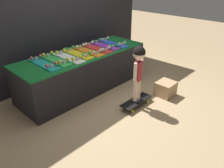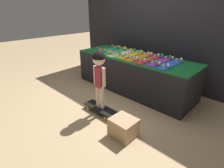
{
  "view_description": "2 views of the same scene",
  "coord_description": "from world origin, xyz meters",
  "px_view_note": "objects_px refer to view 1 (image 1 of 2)",
  "views": [
    {
      "loc": [
        -2.32,
        -2.32,
        2.0
      ],
      "look_at": [
        -0.01,
        -0.12,
        0.34
      ],
      "focal_mm": 35.0,
      "sensor_mm": 36.0,
      "label": 1
    },
    {
      "loc": [
        2.02,
        -2.12,
        1.58
      ],
      "look_at": [
        0.17,
        -0.21,
        0.42
      ],
      "focal_mm": 28.0,
      "sensor_mm": 36.0,
      "label": 2
    }
  ],
  "objects_px": {
    "skateboard_green_on_rack": "(56,60)",
    "child": "(139,64)",
    "skateboard_white_on_rack": "(69,57)",
    "skateboard_on_floor": "(136,101)",
    "skateboard_red_on_rack": "(97,48)",
    "skateboard_blue_on_rack": "(113,43)",
    "skateboard_teal_on_rack": "(44,63)",
    "skateboard_purple_on_rack": "(104,45)",
    "skateboard_orange_on_rack": "(88,51)",
    "storage_box": "(165,89)",
    "skateboard_yellow_on_rack": "(78,53)"
  },
  "relations": [
    {
      "from": "skateboard_teal_on_rack",
      "to": "storage_box",
      "type": "height_order",
      "value": "skateboard_teal_on_rack"
    },
    {
      "from": "skateboard_blue_on_rack",
      "to": "storage_box",
      "type": "xyz_separation_m",
      "value": [
        0.05,
        -1.25,
        -0.59
      ]
    },
    {
      "from": "skateboard_green_on_rack",
      "to": "skateboard_red_on_rack",
      "type": "distance_m",
      "value": 0.88
    },
    {
      "from": "skateboard_white_on_rack",
      "to": "skateboard_purple_on_rack",
      "type": "xyz_separation_m",
      "value": [
        0.88,
        0.03,
        0.0
      ]
    },
    {
      "from": "skateboard_yellow_on_rack",
      "to": "storage_box",
      "type": "height_order",
      "value": "skateboard_yellow_on_rack"
    },
    {
      "from": "skateboard_on_floor",
      "to": "skateboard_purple_on_rack",
      "type": "bearing_deg",
      "value": 71.78
    },
    {
      "from": "skateboard_red_on_rack",
      "to": "child",
      "type": "relative_size",
      "value": 0.75
    },
    {
      "from": "skateboard_teal_on_rack",
      "to": "skateboard_yellow_on_rack",
      "type": "relative_size",
      "value": 1.0
    },
    {
      "from": "skateboard_on_floor",
      "to": "skateboard_yellow_on_rack",
      "type": "bearing_deg",
      "value": 104.75
    },
    {
      "from": "skateboard_teal_on_rack",
      "to": "skateboard_yellow_on_rack",
      "type": "bearing_deg",
      "value": -1.21
    },
    {
      "from": "skateboard_white_on_rack",
      "to": "skateboard_purple_on_rack",
      "type": "relative_size",
      "value": 1.0
    },
    {
      "from": "skateboard_teal_on_rack",
      "to": "skateboard_on_floor",
      "type": "distance_m",
      "value": 1.6
    },
    {
      "from": "skateboard_teal_on_rack",
      "to": "storage_box",
      "type": "distance_m",
      "value": 2.12
    },
    {
      "from": "skateboard_teal_on_rack",
      "to": "skateboard_yellow_on_rack",
      "type": "xyz_separation_m",
      "value": [
        0.66,
        -0.01,
        0.0
      ]
    },
    {
      "from": "skateboard_teal_on_rack",
      "to": "skateboard_blue_on_rack",
      "type": "height_order",
      "value": "same"
    },
    {
      "from": "skateboard_white_on_rack",
      "to": "skateboard_purple_on_rack",
      "type": "bearing_deg",
      "value": 2.0
    },
    {
      "from": "skateboard_green_on_rack",
      "to": "skateboard_white_on_rack",
      "type": "distance_m",
      "value": 0.22
    },
    {
      "from": "skateboard_green_on_rack",
      "to": "storage_box",
      "type": "bearing_deg",
      "value": -43.41
    },
    {
      "from": "skateboard_teal_on_rack",
      "to": "skateboard_purple_on_rack",
      "type": "bearing_deg",
      "value": -0.63
    },
    {
      "from": "skateboard_white_on_rack",
      "to": "skateboard_green_on_rack",
      "type": "bearing_deg",
      "value": 167.17
    },
    {
      "from": "skateboard_green_on_rack",
      "to": "skateboard_blue_on_rack",
      "type": "distance_m",
      "value": 1.31
    },
    {
      "from": "skateboard_green_on_rack",
      "to": "skateboard_white_on_rack",
      "type": "height_order",
      "value": "same"
    },
    {
      "from": "skateboard_blue_on_rack",
      "to": "skateboard_white_on_rack",
      "type": "bearing_deg",
      "value": -179.68
    },
    {
      "from": "skateboard_purple_on_rack",
      "to": "skateboard_on_floor",
      "type": "xyz_separation_m",
      "value": [
        -0.36,
        -1.11,
        -0.64
      ]
    },
    {
      "from": "skateboard_red_on_rack",
      "to": "skateboard_on_floor",
      "type": "xyz_separation_m",
      "value": [
        -0.15,
        -1.08,
        -0.64
      ]
    },
    {
      "from": "child",
      "to": "skateboard_white_on_rack",
      "type": "bearing_deg",
      "value": 109.09
    },
    {
      "from": "skateboard_orange_on_rack",
      "to": "skateboard_on_floor",
      "type": "distance_m",
      "value": 1.26
    },
    {
      "from": "skateboard_on_floor",
      "to": "storage_box",
      "type": "relative_size",
      "value": 1.91
    },
    {
      "from": "skateboard_purple_on_rack",
      "to": "child",
      "type": "height_order",
      "value": "child"
    },
    {
      "from": "skateboard_orange_on_rack",
      "to": "skateboard_on_floor",
      "type": "relative_size",
      "value": 1.12
    },
    {
      "from": "skateboard_teal_on_rack",
      "to": "child",
      "type": "relative_size",
      "value": 0.75
    },
    {
      "from": "skateboard_green_on_rack",
      "to": "child",
      "type": "xyz_separation_m",
      "value": [
        0.73,
        -1.13,
        0.03
      ]
    },
    {
      "from": "skateboard_blue_on_rack",
      "to": "child",
      "type": "relative_size",
      "value": 0.75
    },
    {
      "from": "skateboard_red_on_rack",
      "to": "skateboard_purple_on_rack",
      "type": "bearing_deg",
      "value": 7.06
    },
    {
      "from": "skateboard_orange_on_rack",
      "to": "storage_box",
      "type": "bearing_deg",
      "value": -60.32
    },
    {
      "from": "skateboard_green_on_rack",
      "to": "child",
      "type": "relative_size",
      "value": 0.75
    },
    {
      "from": "skateboard_white_on_rack",
      "to": "skateboard_on_floor",
      "type": "xyz_separation_m",
      "value": [
        0.51,
        -1.08,
        -0.64
      ]
    },
    {
      "from": "skateboard_red_on_rack",
      "to": "skateboard_blue_on_rack",
      "type": "relative_size",
      "value": 1.0
    },
    {
      "from": "skateboard_on_floor",
      "to": "child",
      "type": "height_order",
      "value": "child"
    },
    {
      "from": "skateboard_blue_on_rack",
      "to": "child",
      "type": "height_order",
      "value": "child"
    },
    {
      "from": "skateboard_teal_on_rack",
      "to": "skateboard_purple_on_rack",
      "type": "xyz_separation_m",
      "value": [
        1.31,
        -0.01,
        0.0
      ]
    },
    {
      "from": "skateboard_purple_on_rack",
      "to": "storage_box",
      "type": "distance_m",
      "value": 1.43
    },
    {
      "from": "skateboard_on_floor",
      "to": "storage_box",
      "type": "distance_m",
      "value": 0.66
    },
    {
      "from": "skateboard_green_on_rack",
      "to": "skateboard_yellow_on_rack",
      "type": "height_order",
      "value": "same"
    },
    {
      "from": "skateboard_green_on_rack",
      "to": "skateboard_on_floor",
      "type": "relative_size",
      "value": 1.12
    },
    {
      "from": "skateboard_orange_on_rack",
      "to": "storage_box",
      "type": "xyz_separation_m",
      "value": [
        0.71,
        -1.24,
        -0.59
      ]
    },
    {
      "from": "skateboard_orange_on_rack",
      "to": "child",
      "type": "height_order",
      "value": "child"
    },
    {
      "from": "skateboard_green_on_rack",
      "to": "skateboard_purple_on_rack",
      "type": "height_order",
      "value": "same"
    },
    {
      "from": "storage_box",
      "to": "skateboard_purple_on_rack",
      "type": "bearing_deg",
      "value": 101.92
    },
    {
      "from": "skateboard_yellow_on_rack",
      "to": "skateboard_orange_on_rack",
      "type": "xyz_separation_m",
      "value": [
        0.22,
        -0.03,
        0.0
      ]
    }
  ]
}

